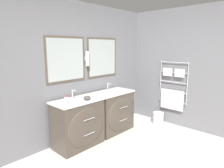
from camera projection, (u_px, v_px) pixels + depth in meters
The scene contains 9 objects.
wall_back at pixel (67, 73), 3.66m from camera, with size 5.85×0.15×2.60m.
wall_right at pixel (178, 69), 4.42m from camera, with size 0.13×4.09×2.60m.
vanity_left at pixel (79, 123), 3.56m from camera, with size 0.89×0.57×0.86m.
vanity_right at pixel (114, 111), 4.22m from camera, with size 0.89×0.57×0.86m.
faucet_left at pixel (73, 94), 3.58m from camera, with size 0.17×0.11×0.17m.
faucet_right at pixel (108, 87), 4.23m from camera, with size 0.17×0.11×0.17m.
toiletry_bottle at pixel (66, 100), 3.24m from camera, with size 0.06×0.06×0.15m.
amenity_bowl at pixel (87, 98), 3.50m from camera, with size 0.12×0.12×0.07m.
waste_bin at pixel (158, 118), 4.66m from camera, with size 0.25×0.25×0.27m.
Camera 1 is at (-2.07, -1.00, 1.78)m, focal length 32.00 mm.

